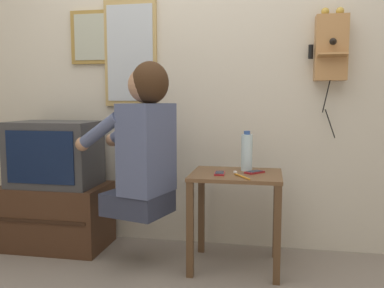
# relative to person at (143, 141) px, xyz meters

# --- Properties ---
(wall_back) EXTENTS (6.80, 0.05, 2.55)m
(wall_back) POSITION_rel_person_xyz_m (0.25, 0.51, 0.48)
(wall_back) COLOR beige
(wall_back) RESTS_ON ground_plane
(side_table) EXTENTS (0.55, 0.45, 0.59)m
(side_table) POSITION_rel_person_xyz_m (0.56, 0.10, -0.33)
(side_table) COLOR brown
(side_table) RESTS_ON ground_plane
(person) EXTENTS (0.61, 0.49, 0.94)m
(person) POSITION_rel_person_xyz_m (0.00, 0.00, 0.00)
(person) COLOR #2D3347
(person) RESTS_ON ground_plane
(tv_stand) EXTENTS (0.72, 0.44, 0.45)m
(tv_stand) POSITION_rel_person_xyz_m (-0.72, 0.22, -0.57)
(tv_stand) COLOR #422819
(tv_stand) RESTS_ON ground_plane
(television) EXTENTS (0.58, 0.39, 0.45)m
(television) POSITION_rel_person_xyz_m (-0.71, 0.20, -0.12)
(television) COLOR #38383A
(television) RESTS_ON tv_stand
(wall_phone_antique) EXTENTS (0.24, 0.18, 0.84)m
(wall_phone_antique) POSITION_rel_person_xyz_m (1.13, 0.43, 0.59)
(wall_phone_antique) COLOR #AD7A47
(framed_picture) EXTENTS (0.44, 0.03, 0.38)m
(framed_picture) POSITION_rel_person_xyz_m (-0.47, 0.47, 0.70)
(framed_picture) COLOR olive
(wall_mirror) EXTENTS (0.39, 0.03, 0.75)m
(wall_mirror) POSITION_rel_person_xyz_m (-0.24, 0.47, 0.58)
(wall_mirror) COLOR tan
(cell_phone_held) EXTENTS (0.07, 0.13, 0.01)m
(cell_phone_held) POSITION_rel_person_xyz_m (0.46, 0.04, -0.19)
(cell_phone_held) COLOR maroon
(cell_phone_held) RESTS_ON side_table
(cell_phone_spare) EXTENTS (0.13, 0.13, 0.01)m
(cell_phone_spare) POSITION_rel_person_xyz_m (0.67, 0.12, -0.19)
(cell_phone_spare) COLOR maroon
(cell_phone_spare) RESTS_ON side_table
(water_bottle) EXTENTS (0.07, 0.07, 0.25)m
(water_bottle) POSITION_rel_person_xyz_m (0.62, 0.20, -0.08)
(water_bottle) COLOR silver
(water_bottle) RESTS_ON side_table
(toothbrush) EXTENTS (0.11, 0.17, 0.02)m
(toothbrush) POSITION_rel_person_xyz_m (0.59, -0.01, -0.19)
(toothbrush) COLOR orange
(toothbrush) RESTS_ON side_table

